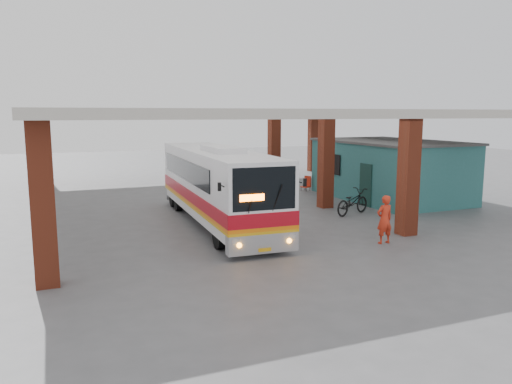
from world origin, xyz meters
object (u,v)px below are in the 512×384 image
object	(u,v)px
motorcycle	(352,202)
red_chair	(307,184)
coach_bus	(217,185)
pedestrian	(384,219)

from	to	relation	value
motorcycle	red_chair	bearing A→B (deg)	-33.29
coach_bus	red_chair	distance (m)	10.12
coach_bus	motorcycle	distance (m)	6.34
pedestrian	motorcycle	bearing A→B (deg)	-111.92
motorcycle	pedestrian	distance (m)	5.11
red_chair	motorcycle	bearing A→B (deg)	-126.20
red_chair	coach_bus	bearing A→B (deg)	-164.34
pedestrian	red_chair	world-z (taller)	pedestrian
coach_bus	red_chair	size ratio (longest dim) A/B	12.83
pedestrian	red_chair	bearing A→B (deg)	-106.50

